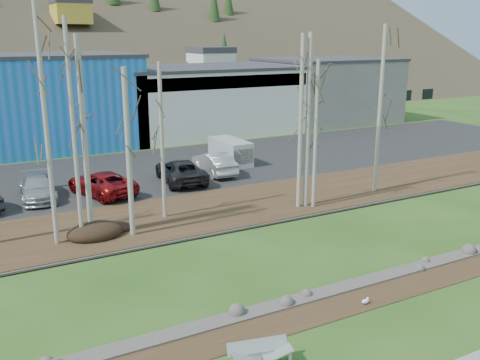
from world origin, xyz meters
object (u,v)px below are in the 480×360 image
car_3 (38,188)px  bench_damaged (261,354)px  car_2 (101,183)px  car_4 (214,163)px  van_white (231,152)px  seagull (365,301)px  car_5 (181,171)px

car_3 → bench_damaged: bearing=-76.5°
car_2 → car_4: size_ratio=1.10×
car_2 → van_white: (11.09, 3.47, 0.20)m
seagull → car_3: size_ratio=0.08×
car_4 → van_white: size_ratio=1.12×
car_5 → van_white: size_ratio=1.30×
bench_damaged → car_3: (-3.35, 21.25, 0.42)m
seagull → car_4: bearing=71.8°
seagull → van_white: size_ratio=0.09×
car_3 → car_5: bearing=1.4°
bench_damaged → seagull: size_ratio=5.34×
car_5 → car_3: bearing=3.8°
seagull → car_4: car_4 is taller
car_3 → van_white: (14.79, 2.55, 0.23)m
car_4 → van_white: 3.40m
bench_damaged → car_5: car_5 is taller
bench_damaged → seagull: bearing=27.9°
car_2 → car_3: size_ratio=1.08×
seagull → car_3: car_3 is taller
seagull → car_2: 19.56m
car_2 → car_5: size_ratio=0.95×
car_3 → van_white: 15.01m
car_3 → car_5: (9.24, -0.52, 0.07)m
car_2 → car_3: 3.81m
car_4 → van_white: van_white is taller
car_2 → van_white: size_ratio=1.23×
seagull → car_2: bearing=96.6°
bench_damaged → seagull: bench_damaged is taller
bench_damaged → car_3: bearing=111.8°
car_4 → car_5: 3.10m
bench_damaged → car_2: size_ratio=0.38×
car_3 → car_4: bearing=6.1°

